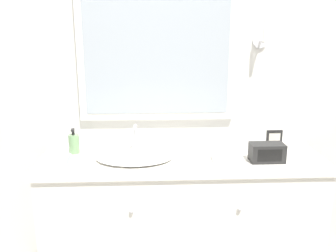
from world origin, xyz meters
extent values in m
cube|color=silver|center=(0.00, 0.63, 1.27)|extent=(8.00, 0.06, 2.55)
cube|color=white|center=(-0.15, 0.58, 1.47)|extent=(1.01, 0.04, 0.88)
cube|color=#9EA8B2|center=(-0.15, 0.56, 1.47)|extent=(0.92, 0.01, 0.79)
cylinder|color=silver|center=(0.52, 0.59, 1.54)|extent=(0.09, 0.01, 0.09)
cylinder|color=silver|center=(0.52, 0.54, 1.54)|extent=(0.02, 0.10, 0.02)
cylinder|color=white|center=(0.52, 0.49, 1.61)|extent=(0.02, 0.02, 0.14)
cube|color=silver|center=(0.00, 0.31, 0.41)|extent=(1.68, 0.54, 0.82)
cube|color=silver|center=(0.00, 0.31, 0.84)|extent=(1.74, 0.57, 0.03)
sphere|color=silver|center=(-0.30, 0.03, 0.64)|extent=(0.02, 0.02, 0.02)
sphere|color=silver|center=(0.30, 0.03, 0.64)|extent=(0.02, 0.02, 0.02)
ellipsoid|color=white|center=(-0.29, 0.29, 0.87)|extent=(0.46, 0.32, 0.03)
cylinder|color=silver|center=(-0.29, 0.47, 0.87)|extent=(0.06, 0.06, 0.03)
cylinder|color=silver|center=(-0.29, 0.47, 0.95)|extent=(0.02, 0.02, 0.14)
cylinder|color=silver|center=(-0.29, 0.43, 1.02)|extent=(0.02, 0.07, 0.02)
cylinder|color=white|center=(-0.37, 0.47, 0.88)|extent=(0.06, 0.02, 0.02)
cylinder|color=white|center=(-0.22, 0.47, 0.88)|extent=(0.05, 0.02, 0.02)
cylinder|color=#709966|center=(-0.68, 0.42, 0.91)|extent=(0.07, 0.07, 0.12)
cylinder|color=black|center=(-0.68, 0.42, 0.99)|extent=(0.02, 0.02, 0.03)
cube|color=black|center=(-0.68, 0.41, 1.01)|extent=(0.02, 0.03, 0.01)
cube|color=black|center=(0.50, 0.22, 0.91)|extent=(0.20, 0.11, 0.11)
cube|color=black|center=(0.50, 0.17, 0.91)|extent=(0.14, 0.01, 0.07)
cube|color=black|center=(0.60, 0.41, 0.92)|extent=(0.10, 0.01, 0.14)
cube|color=beige|center=(0.60, 0.40, 0.92)|extent=(0.07, 0.00, 0.10)
cube|color=#A8B7C6|center=(-0.74, 0.20, 0.88)|extent=(0.16, 0.13, 0.05)
cube|color=white|center=(0.25, 0.25, 0.87)|extent=(0.15, 0.10, 0.04)
cube|color=#ADADB2|center=(0.25, 0.47, 0.86)|extent=(0.15, 0.11, 0.01)
camera|label=1|loc=(-0.19, -1.85, 1.64)|focal=40.00mm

